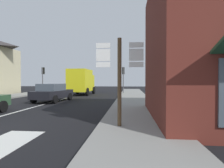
{
  "coord_description": "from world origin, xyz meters",
  "views": [
    {
      "loc": [
        6.19,
        -5.87,
        1.72
      ],
      "look_at": [
        4.85,
        8.06,
        1.47
      ],
      "focal_mm": 29.92,
      "sensor_mm": 36.0,
      "label": 1
    }
  ],
  "objects_px": {
    "delivery_truck": "(81,81)",
    "route_sign_post": "(120,75)",
    "traffic_light_far_right": "(123,74)",
    "sedan_far": "(53,92)",
    "traffic_light_far_left": "(43,74)"
  },
  "relations": [
    {
      "from": "delivery_truck",
      "to": "route_sign_post",
      "type": "distance_m",
      "value": 16.78
    },
    {
      "from": "traffic_light_far_right",
      "to": "delivery_truck",
      "type": "bearing_deg",
      "value": -161.86
    },
    {
      "from": "route_sign_post",
      "to": "sedan_far",
      "type": "bearing_deg",
      "value": 125.83
    },
    {
      "from": "route_sign_post",
      "to": "traffic_light_far_left",
      "type": "distance_m",
      "value": 20.65
    },
    {
      "from": "delivery_truck",
      "to": "traffic_light_far_left",
      "type": "relative_size",
      "value": 1.45
    },
    {
      "from": "traffic_light_far_right",
      "to": "traffic_light_far_left",
      "type": "bearing_deg",
      "value": -179.24
    },
    {
      "from": "sedan_far",
      "to": "traffic_light_far_left",
      "type": "bearing_deg",
      "value": 119.8
    },
    {
      "from": "route_sign_post",
      "to": "traffic_light_far_left",
      "type": "height_order",
      "value": "traffic_light_far_left"
    },
    {
      "from": "sedan_far",
      "to": "delivery_truck",
      "type": "xyz_separation_m",
      "value": [
        0.4,
        7.59,
        0.89
      ]
    },
    {
      "from": "delivery_truck",
      "to": "traffic_light_far_right",
      "type": "distance_m",
      "value": 5.41
    },
    {
      "from": "traffic_light_far_left",
      "to": "route_sign_post",
      "type": "bearing_deg",
      "value": -57.23
    },
    {
      "from": "route_sign_post",
      "to": "delivery_truck",
      "type": "bearing_deg",
      "value": 109.32
    },
    {
      "from": "route_sign_post",
      "to": "traffic_light_far_left",
      "type": "bearing_deg",
      "value": 122.77
    },
    {
      "from": "delivery_truck",
      "to": "route_sign_post",
      "type": "bearing_deg",
      "value": -70.68
    },
    {
      "from": "delivery_truck",
      "to": "traffic_light_far_right",
      "type": "relative_size",
      "value": 1.46
    }
  ]
}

